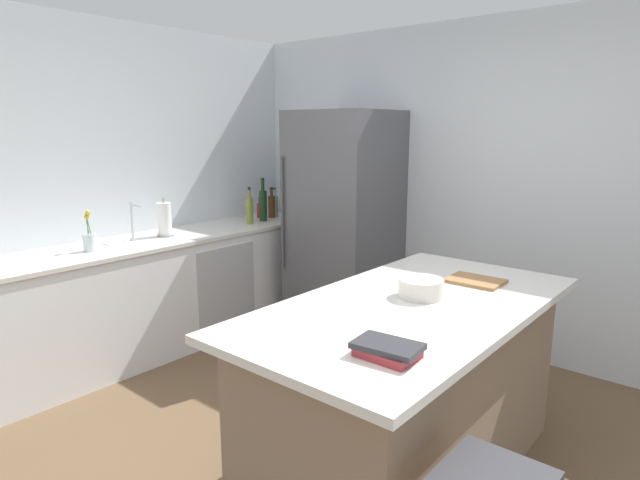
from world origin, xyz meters
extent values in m
plane|color=brown|center=(0.00, 0.00, 0.00)|extent=(7.20, 7.20, 0.00)
cube|color=silver|center=(0.00, 2.25, 1.30)|extent=(6.00, 0.10, 2.60)
cube|color=silver|center=(-2.45, 0.00, 1.30)|extent=(0.10, 6.00, 2.60)
cube|color=white|center=(-2.08, 0.56, 0.44)|extent=(0.65, 3.09, 0.88)
cube|color=silver|center=(-2.08, 0.56, 0.90)|extent=(0.68, 3.12, 0.03)
cube|color=#B2B5BA|center=(-1.75, 0.94, 0.44)|extent=(0.01, 0.60, 0.74)
cube|color=#8E755B|center=(0.34, 0.37, 0.45)|extent=(0.86, 1.74, 0.90)
cube|color=silver|center=(0.34, 0.37, 0.92)|extent=(1.02, 1.94, 0.04)
cube|color=#56565B|center=(-1.20, 1.82, 0.96)|extent=(0.81, 0.75, 1.92)
cylinder|color=#4C4C51|center=(-1.56, 1.43, 1.06)|extent=(0.02, 0.02, 0.96)
cube|color=#38383D|center=(1.05, -0.29, 0.66)|extent=(0.34, 0.34, 0.03)
cylinder|color=silver|center=(-2.14, 0.35, 0.92)|extent=(0.05, 0.05, 0.02)
cylinder|color=silver|center=(-2.14, 0.35, 1.07)|extent=(0.02, 0.02, 0.28)
cylinder|color=silver|center=(-2.08, 0.35, 1.19)|extent=(0.14, 0.02, 0.02)
cylinder|color=silver|center=(-2.03, -0.05, 0.98)|extent=(0.09, 0.09, 0.12)
cylinder|color=#4C7F3D|center=(-2.05, -0.05, 1.07)|extent=(0.01, 0.03, 0.20)
sphere|color=yellow|center=(-2.05, -0.05, 1.17)|extent=(0.04, 0.04, 0.04)
cylinder|color=#4C7F3D|center=(-2.03, -0.06, 1.06)|extent=(0.01, 0.01, 0.20)
sphere|color=yellow|center=(-2.03, -0.06, 1.16)|extent=(0.04, 0.04, 0.04)
cylinder|color=#4C7F3D|center=(-2.02, -0.05, 1.08)|extent=(0.01, 0.04, 0.23)
sphere|color=yellow|center=(-2.02, -0.05, 1.19)|extent=(0.04, 0.04, 0.04)
cylinder|color=gray|center=(-2.10, 0.61, 0.92)|extent=(0.14, 0.14, 0.01)
cylinder|color=white|center=(-2.10, 0.61, 1.06)|extent=(0.11, 0.11, 0.26)
cylinder|color=gray|center=(-2.10, 0.61, 1.21)|extent=(0.02, 0.02, 0.04)
cylinder|color=brown|center=(-2.07, 2.00, 1.01)|extent=(0.07, 0.07, 0.20)
cylinder|color=brown|center=(-2.07, 2.00, 1.14)|extent=(0.03, 0.03, 0.05)
cylinder|color=black|center=(-2.07, 2.00, 1.17)|extent=(0.03, 0.03, 0.01)
cylinder|color=#8CB79E|center=(-2.14, 1.91, 1.02)|extent=(0.07, 0.07, 0.21)
cylinder|color=#8CB79E|center=(-2.14, 1.91, 1.15)|extent=(0.03, 0.03, 0.06)
cylinder|color=black|center=(-2.14, 1.91, 1.19)|extent=(0.03, 0.03, 0.01)
cylinder|color=#5B3319|center=(-2.07, 1.80, 1.02)|extent=(0.07, 0.07, 0.21)
cylinder|color=#5B3319|center=(-2.07, 1.80, 1.16)|extent=(0.03, 0.03, 0.07)
cylinder|color=black|center=(-2.07, 1.80, 1.21)|extent=(0.03, 0.03, 0.01)
cylinder|color=red|center=(-2.15, 1.72, 0.98)|extent=(0.05, 0.05, 0.14)
cylinder|color=red|center=(-2.15, 1.72, 1.08)|extent=(0.02, 0.02, 0.05)
cylinder|color=black|center=(-2.15, 1.72, 1.11)|extent=(0.02, 0.02, 0.01)
cylinder|color=#19381E|center=(-2.01, 1.63, 1.06)|extent=(0.07, 0.07, 0.28)
cylinder|color=#19381E|center=(-2.01, 1.63, 1.25)|extent=(0.03, 0.03, 0.11)
cylinder|color=black|center=(-2.01, 1.63, 1.31)|extent=(0.03, 0.03, 0.01)
cylinder|color=silver|center=(-2.08, 1.53, 1.03)|extent=(0.07, 0.07, 0.23)
cylinder|color=silver|center=(-2.08, 1.53, 1.18)|extent=(0.03, 0.03, 0.08)
cylinder|color=black|center=(-2.08, 1.53, 1.23)|extent=(0.03, 0.03, 0.01)
cylinder|color=olive|center=(-1.98, 1.43, 1.03)|extent=(0.06, 0.06, 0.24)
cylinder|color=olive|center=(-1.98, 1.43, 1.19)|extent=(0.03, 0.03, 0.08)
cylinder|color=black|center=(-1.98, 1.43, 1.23)|extent=(0.03, 0.03, 0.01)
cube|color=#A83338|center=(0.60, -0.24, 0.95)|extent=(0.22, 0.16, 0.03)
cube|color=#2D2D33|center=(0.60, -0.24, 0.98)|extent=(0.27, 0.19, 0.02)
cylinder|color=silver|center=(0.33, 0.48, 0.98)|extent=(0.23, 0.23, 0.09)
cube|color=#9E7042|center=(0.43, 0.91, 0.94)|extent=(0.30, 0.23, 0.02)
camera|label=1|loc=(1.60, -1.83, 1.78)|focal=29.92mm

